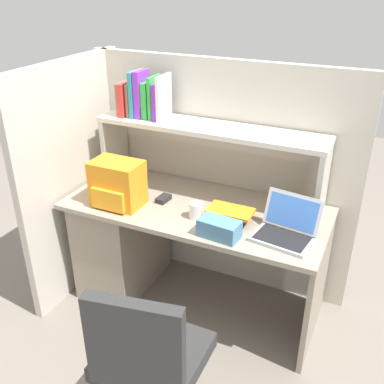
{
  "coord_description": "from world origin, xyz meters",
  "views": [
    {
      "loc": [
        0.98,
        -2.16,
        2.03
      ],
      "look_at": [
        0.0,
        -0.05,
        0.85
      ],
      "focal_mm": 41.48,
      "sensor_mm": 36.0,
      "label": 1
    }
  ],
  "objects_px": {
    "laptop": "(286,229)",
    "paper_cup": "(196,210)",
    "office_chair": "(150,375)",
    "backpack": "(117,184)",
    "tissue_box": "(219,229)",
    "computer_mouse": "(163,199)"
  },
  "relations": [
    {
      "from": "tissue_box",
      "to": "office_chair",
      "type": "relative_size",
      "value": 0.24
    },
    {
      "from": "laptop",
      "to": "backpack",
      "type": "relative_size",
      "value": 1.15
    },
    {
      "from": "paper_cup",
      "to": "office_chair",
      "type": "relative_size",
      "value": 0.1
    },
    {
      "from": "laptop",
      "to": "office_chair",
      "type": "bearing_deg",
      "value": -113.12
    },
    {
      "from": "office_chair",
      "to": "backpack",
      "type": "bearing_deg",
      "value": -60.5
    },
    {
      "from": "backpack",
      "to": "office_chair",
      "type": "relative_size",
      "value": 0.32
    },
    {
      "from": "paper_cup",
      "to": "office_chair",
      "type": "distance_m",
      "value": 0.94
    },
    {
      "from": "backpack",
      "to": "office_chair",
      "type": "xyz_separation_m",
      "value": [
        0.66,
        -0.79,
        -0.47
      ]
    },
    {
      "from": "office_chair",
      "to": "laptop",
      "type": "bearing_deg",
      "value": -123.44
    },
    {
      "from": "backpack",
      "to": "paper_cup",
      "type": "xyz_separation_m",
      "value": [
        0.5,
        0.05,
        -0.09
      ]
    },
    {
      "from": "backpack",
      "to": "tissue_box",
      "type": "relative_size",
      "value": 1.36
    },
    {
      "from": "office_chair",
      "to": "tissue_box",
      "type": "bearing_deg",
      "value": -103.45
    },
    {
      "from": "backpack",
      "to": "computer_mouse",
      "type": "bearing_deg",
      "value": 33.21
    },
    {
      "from": "paper_cup",
      "to": "office_chair",
      "type": "bearing_deg",
      "value": -79.23
    },
    {
      "from": "backpack",
      "to": "computer_mouse",
      "type": "distance_m",
      "value": 0.3
    },
    {
      "from": "computer_mouse",
      "to": "tissue_box",
      "type": "bearing_deg",
      "value": -22.22
    },
    {
      "from": "laptop",
      "to": "paper_cup",
      "type": "relative_size",
      "value": 3.63
    },
    {
      "from": "backpack",
      "to": "paper_cup",
      "type": "bearing_deg",
      "value": 5.52
    },
    {
      "from": "laptop",
      "to": "office_chair",
      "type": "relative_size",
      "value": 0.37
    },
    {
      "from": "tissue_box",
      "to": "paper_cup",
      "type": "bearing_deg",
      "value": 152.1
    },
    {
      "from": "computer_mouse",
      "to": "paper_cup",
      "type": "distance_m",
      "value": 0.29
    },
    {
      "from": "laptop",
      "to": "computer_mouse",
      "type": "distance_m",
      "value": 0.8
    }
  ]
}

